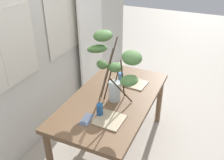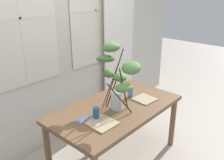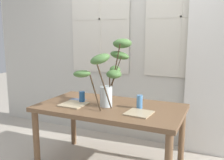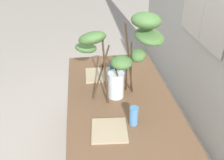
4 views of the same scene
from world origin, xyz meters
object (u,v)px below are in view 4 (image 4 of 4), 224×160
at_px(dining_table, 120,106).
at_px(drinking_glass_blue_left, 113,70).
at_px(drinking_glass_blue_right, 134,116).
at_px(plate_square_left, 100,75).
at_px(plate_square_right, 109,130).
at_px(vase_with_branches, 122,51).

xyz_separation_m(dining_table, drinking_glass_blue_left, (-0.34, -0.01, 0.15)).
relative_size(drinking_glass_blue_left, drinking_glass_blue_right, 0.92).
bearing_deg(dining_table, plate_square_left, -160.18).
height_order(drinking_glass_blue_left, plate_square_right, drinking_glass_blue_left).
bearing_deg(dining_table, plate_square_right, -20.14).
height_order(dining_table, drinking_glass_blue_left, drinking_glass_blue_left).
height_order(vase_with_branches, drinking_glass_blue_left, vase_with_branches).
xyz_separation_m(drinking_glass_blue_right, plate_square_left, (-0.71, -0.18, -0.06)).
bearing_deg(plate_square_left, plate_square_right, -0.18).
height_order(dining_table, plate_square_right, plate_square_right).
relative_size(vase_with_branches, drinking_glass_blue_left, 5.64).
bearing_deg(vase_with_branches, plate_square_left, -159.92).
height_order(drinking_glass_blue_right, plate_square_left, drinking_glass_blue_right).
distance_m(dining_table, vase_with_branches, 0.51).
distance_m(dining_table, drinking_glass_blue_right, 0.36).
bearing_deg(drinking_glass_blue_right, plate_square_right, -73.36).
distance_m(vase_with_branches, plate_square_right, 0.58).
bearing_deg(dining_table, drinking_glass_blue_right, 7.02).
xyz_separation_m(dining_table, drinking_glass_blue_right, (0.33, 0.04, 0.16)).
xyz_separation_m(drinking_glass_blue_left, plate_square_right, (0.72, -0.12, -0.06)).
height_order(dining_table, drinking_glass_blue_right, drinking_glass_blue_right).
distance_m(plate_square_left, plate_square_right, 0.76).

